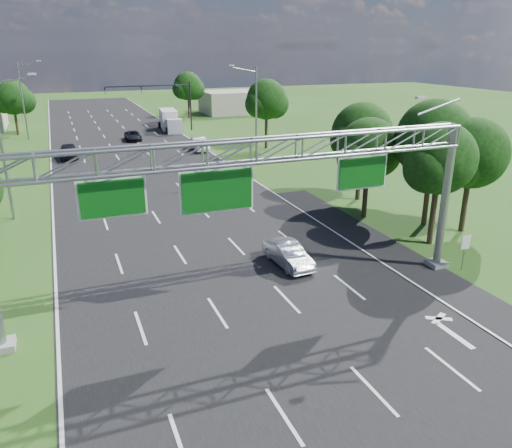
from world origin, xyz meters
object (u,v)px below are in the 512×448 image
sign_gantry (255,164)px  regulatory_sign (465,246)px  box_truck (170,121)px  silver_sedan (288,254)px  traffic_signal (166,96)px

sign_gantry → regulatory_sign: (12.07, -1.02, -5.38)m
regulatory_sign → box_truck: box_truck is taller
sign_gantry → box_truck: sign_gantry is taller
regulatory_sign → silver_sedan: size_ratio=0.52×
sign_gantry → regulatory_sign: sign_gantry is taller
silver_sedan → box_truck: 51.04m
sign_gantry → box_truck: size_ratio=2.96×
sign_gantry → silver_sedan: 7.78m
sign_gantry → regulatory_sign: 13.25m
regulatory_sign → silver_sedan: 9.80m
traffic_signal → box_truck: traffic_signal is taller
regulatory_sign → silver_sedan: bearing=153.9°
regulatory_sign → box_truck: size_ratio=0.26×
silver_sedan → box_truck: size_ratio=0.51×
silver_sedan → regulatory_sign: bearing=-29.7°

